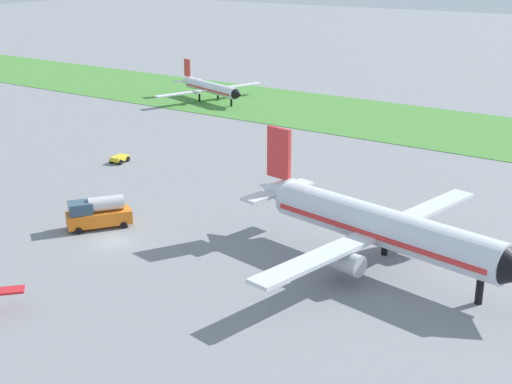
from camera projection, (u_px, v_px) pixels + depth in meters
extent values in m
plane|color=gray|center=(112.00, 241.00, 69.94)|extent=(600.00, 600.00, 0.00)
cube|color=#478438|center=(389.00, 121.00, 120.12)|extent=(360.00, 28.00, 0.08)
cylinder|color=silver|center=(383.00, 227.00, 62.69)|extent=(23.20, 7.55, 3.51)
cone|color=silver|center=(274.00, 189.00, 71.51)|extent=(4.95, 3.90, 3.16)
cube|color=red|center=(383.00, 230.00, 62.77)|extent=(21.96, 7.39, 0.49)
cube|color=silver|center=(424.00, 211.00, 68.44)|extent=(4.93, 15.45, 0.35)
cube|color=silver|center=(322.00, 256.00, 58.19)|extent=(4.93, 15.45, 0.35)
cylinder|color=#B7BABF|center=(407.00, 230.00, 66.99)|extent=(4.11, 2.58, 1.93)
cylinder|color=#B7BABF|center=(342.00, 261.00, 60.43)|extent=(4.11, 2.58, 1.93)
cube|color=red|center=(279.00, 153.00, 69.85)|extent=(2.90, 0.93, 5.10)
cube|color=silver|center=(293.00, 186.00, 72.61)|extent=(2.68, 4.73, 0.28)
cube|color=silver|center=(263.00, 196.00, 69.62)|extent=(2.68, 4.73, 0.28)
cylinder|color=black|center=(479.00, 291.00, 57.20)|extent=(0.63, 0.63, 2.23)
cylinder|color=black|center=(385.00, 244.00, 66.52)|extent=(0.63, 0.63, 2.23)
cylinder|color=black|center=(349.00, 261.00, 62.83)|extent=(0.63, 0.63, 2.23)
cylinder|color=silver|center=(212.00, 88.00, 135.02)|extent=(15.36, 6.83, 2.15)
cone|color=black|center=(238.00, 95.00, 128.55)|extent=(2.69, 2.67, 2.10)
cone|color=silver|center=(186.00, 80.00, 141.73)|extent=(3.46, 2.77, 1.93)
cube|color=red|center=(212.00, 89.00, 135.07)|extent=(14.55, 6.61, 0.30)
cube|color=silver|center=(236.00, 86.00, 138.85)|extent=(5.09, 11.69, 0.21)
cube|color=silver|center=(184.00, 93.00, 132.08)|extent=(5.09, 11.69, 0.21)
cylinder|color=#B7BABF|center=(228.00, 88.00, 137.18)|extent=(1.85, 1.19, 0.69)
cylinder|color=#B7BABF|center=(195.00, 92.00, 132.85)|extent=(1.85, 1.19, 0.69)
cube|color=red|center=(187.00, 68.00, 140.60)|extent=(1.92, 0.84, 3.43)
cube|color=silver|center=(194.00, 80.00, 142.29)|extent=(2.16, 3.26, 0.17)
cube|color=silver|center=(181.00, 81.00, 140.57)|extent=(2.16, 3.26, 0.17)
cylinder|color=black|center=(231.00, 103.00, 130.75)|extent=(0.39, 0.39, 1.50)
cylinder|color=black|center=(218.00, 95.00, 137.63)|extent=(0.39, 0.39, 1.50)
cylinder|color=black|center=(199.00, 98.00, 135.20)|extent=(0.39, 0.39, 1.50)
cube|color=yellow|center=(120.00, 158.00, 96.06)|extent=(1.90, 2.62, 0.55)
cylinder|color=black|center=(119.00, 158.00, 97.17)|extent=(0.37, 0.73, 0.70)
cylinder|color=black|center=(128.00, 159.00, 96.58)|extent=(0.37, 0.73, 0.70)
cylinder|color=black|center=(111.00, 161.00, 95.73)|extent=(0.37, 0.73, 0.70)
cylinder|color=black|center=(121.00, 162.00, 95.13)|extent=(0.37, 0.73, 0.70)
cube|color=orange|center=(99.00, 218.00, 73.20)|extent=(5.69, 6.70, 1.40)
cylinder|color=silver|center=(106.00, 203.00, 72.99)|extent=(3.30, 3.81, 1.54)
cube|color=#334C60|center=(80.00, 208.00, 72.19)|extent=(2.99, 3.07, 1.20)
cylinder|color=black|center=(79.00, 231.00, 71.61)|extent=(0.61, 0.72, 0.70)
cylinder|color=black|center=(76.00, 223.00, 73.74)|extent=(0.61, 0.72, 0.70)
cylinder|color=black|center=(124.00, 225.00, 73.11)|extent=(0.61, 0.72, 0.70)
cylinder|color=black|center=(119.00, 217.00, 75.24)|extent=(0.61, 0.72, 0.70)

